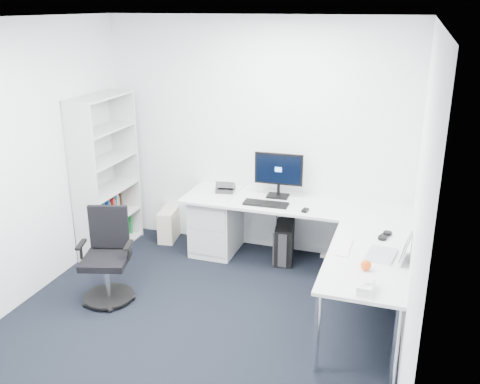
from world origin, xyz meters
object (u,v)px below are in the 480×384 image
(monitor, at_px, (278,175))
(l_desk, at_px, (286,246))
(bookshelf, at_px, (106,175))
(laptop, at_px, (382,243))
(task_chair, at_px, (105,258))

(monitor, bearing_deg, l_desk, -67.53)
(l_desk, bearing_deg, bookshelf, 178.68)
(monitor, bearing_deg, bookshelf, -169.98)
(l_desk, relative_size, monitor, 4.59)
(l_desk, bearing_deg, laptop, -34.49)
(l_desk, height_order, monitor, monitor)
(l_desk, bearing_deg, monitor, 114.79)
(l_desk, xyz_separation_m, bookshelf, (-2.17, 0.05, 0.56))
(monitor, distance_m, laptop, 1.70)
(task_chair, distance_m, monitor, 2.08)
(bookshelf, height_order, task_chair, bookshelf)
(l_desk, xyz_separation_m, monitor, (-0.22, 0.48, 0.63))
(task_chair, xyz_separation_m, monitor, (1.34, 1.50, 0.53))
(l_desk, distance_m, task_chair, 1.87)
(bookshelf, bearing_deg, l_desk, -1.32)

